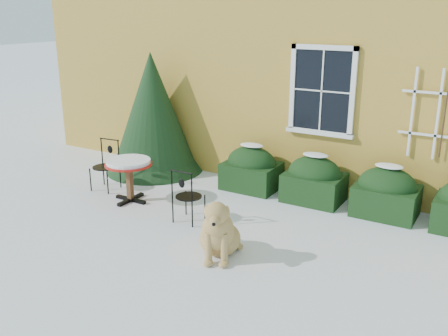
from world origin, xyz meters
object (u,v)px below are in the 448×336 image
Objects in this scene: patio_chair_near at (187,196)px; patio_chair_far at (106,165)px; bistro_table at (129,167)px; evergreen_shrub at (153,124)px; dog at (219,233)px.

patio_chair_far is at bearing -13.35° from patio_chair_near.
bistro_table is 0.90m from patio_chair_far.
evergreen_shrub is 2.62× the size of patio_chair_far.
patio_chair_near reaches higher than dog.
patio_chair_near is at bearing -18.69° from patio_chair_far.
patio_chair_far is at bearing 135.65° from dog.
bistro_table is at bearing -24.63° from patio_chair_far.
evergreen_shrub is 1.92m from bistro_table.
patio_chair_far is at bearing -92.42° from evergreen_shrub.
evergreen_shrub is at bearing 81.39° from patio_chair_far.
patio_chair_near is 2.34m from patio_chair_far.
patio_chair_far is 0.94× the size of dog.
patio_chair_far is at bearing 161.56° from bistro_table.
evergreen_shrub reaches higher than dog.
dog is at bearing -39.57° from evergreen_shrub.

